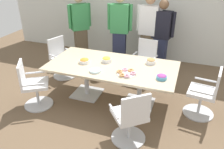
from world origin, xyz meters
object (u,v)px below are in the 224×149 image
object	(u,v)px
snack_bowl_cookies	(151,61)
plate_stack	(95,71)
snack_bowl_chips_orange	(84,61)
person_standing_2	(148,31)
snack_bowl_candy_mix	(162,77)
office_chair_0	(205,95)
donut_platter	(126,73)
conference_table	(112,71)
office_chair_2	(62,60)
person_standing_0	(80,27)
office_chair_4	(131,120)
office_chair_1	(144,62)
person_standing_1	(120,29)
person_standing_3	(161,35)
snack_bowl_chips_yellow	(107,60)
office_chair_3	(33,87)

from	to	relation	value
snack_bowl_cookies	plate_stack	distance (m)	1.09
snack_bowl_chips_orange	person_standing_2	bearing A→B (deg)	65.25
snack_bowl_candy_mix	person_standing_2	bearing A→B (deg)	108.10
office_chair_0	donut_platter	bearing A→B (deg)	111.36
conference_table	snack_bowl_chips_orange	bearing A→B (deg)	-171.06
office_chair_2	person_standing_0	xyz separation A→B (m)	(-0.02, 1.06, 0.51)
snack_bowl_candy_mix	office_chair_4	bearing A→B (deg)	-111.28
office_chair_1	donut_platter	size ratio (longest dim) A/B	2.60
person_standing_1	snack_bowl_chips_orange	distance (m)	1.70
office_chair_4	office_chair_1	bearing A→B (deg)	57.33
office_chair_0	person_standing_1	world-z (taller)	person_standing_1
person_standing_0	person_standing_2	size ratio (longest dim) A/B	0.97
person_standing_3	donut_platter	xyz separation A→B (m)	(-0.28, -1.97, -0.12)
office_chair_1	office_chair_4	bearing A→B (deg)	104.45
office_chair_1	person_standing_3	distance (m)	0.83
office_chair_4	plate_stack	bearing A→B (deg)	102.57
office_chair_4	person_standing_3	bearing A→B (deg)	50.95
snack_bowl_chips_yellow	conference_table	bearing A→B (deg)	-33.63
office_chair_2	person_standing_3	size ratio (longest dim) A/B	0.53
office_chair_1	snack_bowl_chips_orange	xyz separation A→B (m)	(-0.93, -1.16, 0.39)
office_chair_2	plate_stack	distance (m)	1.61
conference_table	office_chair_1	world-z (taller)	office_chair_1
snack_bowl_chips_yellow	snack_bowl_cookies	world-z (taller)	same
person_standing_3	conference_table	bearing A→B (deg)	80.13
person_standing_2	plate_stack	world-z (taller)	person_standing_2
office_chair_4	person_standing_1	xyz separation A→B (m)	(-1.03, 2.62, 0.56)
office_chair_2	plate_stack	size ratio (longest dim) A/B	4.43
conference_table	person_standing_3	size ratio (longest dim) A/B	1.41
conference_table	snack_bowl_chips_yellow	size ratio (longest dim) A/B	13.09
office_chair_0	snack_bowl_chips_yellow	xyz separation A→B (m)	(-1.84, 0.03, 0.40)
snack_bowl_cookies	person_standing_0	bearing A→B (deg)	148.23
snack_bowl_candy_mix	donut_platter	world-z (taller)	snack_bowl_candy_mix
office_chair_3	office_chair_4	size ratio (longest dim) A/B	1.00
person_standing_0	conference_table	bearing A→B (deg)	86.35
person_standing_3	office_chair_2	bearing A→B (deg)	39.00
snack_bowl_chips_orange	plate_stack	world-z (taller)	snack_bowl_chips_orange
office_chair_3	snack_bowl_chips_yellow	bearing A→B (deg)	92.23
snack_bowl_chips_orange	snack_bowl_candy_mix	size ratio (longest dim) A/B	1.12
office_chair_1	snack_bowl_candy_mix	distance (m)	1.47
conference_table	plate_stack	distance (m)	0.43
office_chair_3	person_standing_0	distance (m)	2.40
person_standing_3	donut_platter	size ratio (longest dim) A/B	4.89
office_chair_1	snack_bowl_chips_orange	distance (m)	1.53
snack_bowl_chips_orange	plate_stack	distance (m)	0.44
office_chair_0	person_standing_1	bearing A→B (deg)	61.14
snack_bowl_cookies	office_chair_1	bearing A→B (deg)	109.20
office_chair_2	person_standing_2	bearing A→B (deg)	142.23
snack_bowl_candy_mix	person_standing_1	bearing A→B (deg)	125.88
office_chair_4	donut_platter	xyz separation A→B (m)	(-0.30, 0.76, 0.36)
office_chair_2	snack_bowl_cookies	world-z (taller)	office_chair_2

